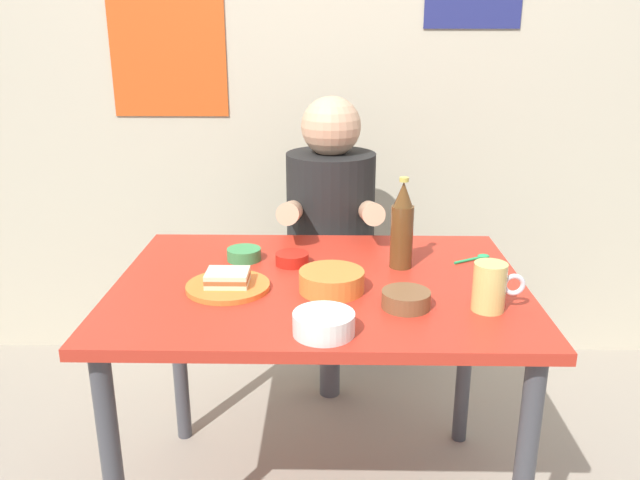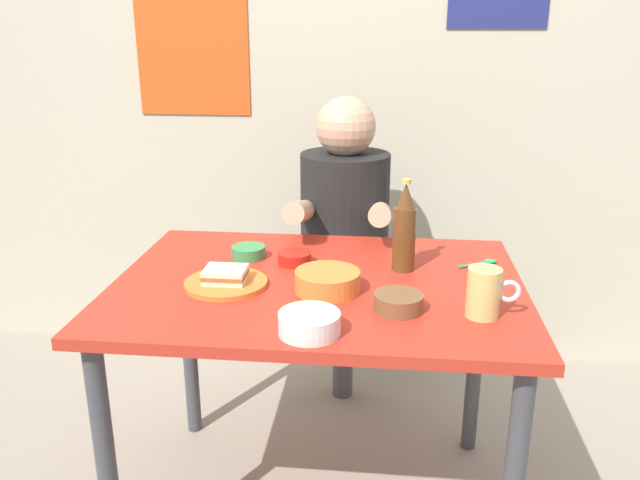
{
  "view_description": "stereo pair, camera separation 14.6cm",
  "coord_description": "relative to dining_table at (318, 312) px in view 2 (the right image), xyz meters",
  "views": [
    {
      "loc": [
        0.03,
        -1.61,
        1.39
      ],
      "look_at": [
        0.0,
        0.05,
        0.84
      ],
      "focal_mm": 35.86,
      "sensor_mm": 36.0,
      "label": 1
    },
    {
      "loc": [
        0.17,
        -1.6,
        1.39
      ],
      "look_at": [
        0.0,
        0.05,
        0.84
      ],
      "focal_mm": 35.86,
      "sensor_mm": 36.0,
      "label": 2
    }
  ],
  "objects": [
    {
      "name": "condiment_bowl_brown",
      "position": [
        0.21,
        -0.17,
        0.12
      ],
      "size": [
        0.12,
        0.12,
        0.04
      ],
      "color": "brown",
      "rests_on": "dining_table"
    },
    {
      "name": "plate_orange",
      "position": [
        -0.24,
        -0.06,
        0.1
      ],
      "size": [
        0.22,
        0.22,
        0.01
      ],
      "primitive_type": "cylinder",
      "color": "orange",
      "rests_on": "dining_table"
    },
    {
      "name": "rice_bowl_white",
      "position": [
        0.01,
        -0.31,
        0.12
      ],
      "size": [
        0.14,
        0.14,
        0.05
      ],
      "color": "silver",
      "rests_on": "dining_table"
    },
    {
      "name": "person_seated",
      "position": [
        0.03,
        0.62,
        0.12
      ],
      "size": [
        0.33,
        0.56,
        0.72
      ],
      "color": "black",
      "rests_on": "stool"
    },
    {
      "name": "soup_bowl_orange",
      "position": [
        0.03,
        -0.07,
        0.12
      ],
      "size": [
        0.17,
        0.17,
        0.05
      ],
      "color": "orange",
      "rests_on": "dining_table"
    },
    {
      "name": "beer_bottle",
      "position": [
        0.23,
        0.11,
        0.21
      ],
      "size": [
        0.06,
        0.06,
        0.26
      ],
      "color": "#593819",
      "rests_on": "dining_table"
    },
    {
      "name": "wall_back",
      "position": [
        -0.0,
        1.05,
        0.65
      ],
      "size": [
        4.4,
        0.09,
        2.6
      ],
      "color": "#BCB299",
      "rests_on": "ground"
    },
    {
      "name": "stool",
      "position": [
        0.03,
        0.63,
        -0.3
      ],
      "size": [
        0.34,
        0.34,
        0.45
      ],
      "color": "#4C4C51",
      "rests_on": "ground"
    },
    {
      "name": "dining_table",
      "position": [
        0.0,
        0.0,
        0.0
      ],
      "size": [
        1.1,
        0.8,
        0.74
      ],
      "color": "#B72D1E",
      "rests_on": "ground"
    },
    {
      "name": "dip_bowl_green",
      "position": [
        -0.23,
        0.16,
        0.11
      ],
      "size": [
        0.1,
        0.1,
        0.03
      ],
      "color": "#388C4C",
      "rests_on": "dining_table"
    },
    {
      "name": "sandwich",
      "position": [
        -0.24,
        -0.06,
        0.13
      ],
      "size": [
        0.11,
        0.09,
        0.04
      ],
      "color": "beige",
      "rests_on": "plate_orange"
    },
    {
      "name": "sambal_bowl_red",
      "position": [
        -0.08,
        0.13,
        0.11
      ],
      "size": [
        0.1,
        0.1,
        0.03
      ],
      "color": "#B21E14",
      "rests_on": "dining_table"
    },
    {
      "name": "spoon",
      "position": [
        0.47,
        0.18,
        0.1
      ],
      "size": [
        0.12,
        0.07,
        0.01
      ],
      "color": "#26A559",
      "rests_on": "dining_table"
    },
    {
      "name": "beer_mug",
      "position": [
        0.41,
        -0.18,
        0.15
      ],
      "size": [
        0.13,
        0.08,
        0.12
      ],
      "color": "#D1BC66",
      "rests_on": "dining_table"
    }
  ]
}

